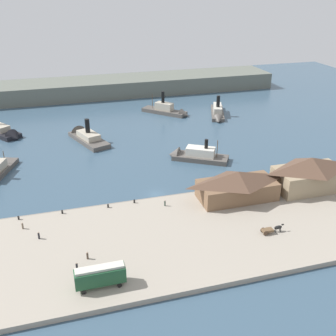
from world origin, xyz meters
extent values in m
plane|color=#385166|center=(0.00, 0.00, 0.00)|extent=(320.00, 320.00, 0.00)
cube|color=#9E9384|center=(0.00, -22.00, 0.60)|extent=(110.00, 36.00, 1.20)
cube|color=gray|center=(0.00, -3.60, 0.50)|extent=(110.00, 0.80, 1.00)
cube|color=brown|center=(19.52, -10.07, 3.59)|extent=(20.20, 9.38, 4.77)
pyramid|color=brown|center=(19.52, -10.07, 7.46)|extent=(20.60, 9.85, 2.97)
cube|color=#998466|center=(40.74, -10.58, 4.16)|extent=(18.65, 10.07, 5.92)
pyramid|color=brown|center=(40.74, -10.58, 8.80)|extent=(19.02, 10.57, 3.37)
cube|color=#1E4C2D|center=(-19.62, -34.18, 3.64)|extent=(9.47, 2.68, 3.07)
cube|color=beige|center=(-19.62, -34.18, 5.42)|extent=(9.09, 1.88, 0.50)
cylinder|color=black|center=(-16.31, -32.84, 1.65)|extent=(0.90, 0.18, 0.90)
cylinder|color=black|center=(-16.31, -35.52, 1.65)|extent=(0.90, 0.18, 0.90)
cylinder|color=black|center=(-22.94, -32.84, 1.65)|extent=(0.90, 0.18, 0.90)
cylinder|color=black|center=(-22.94, -35.52, 1.65)|extent=(0.90, 0.18, 0.90)
cube|color=brown|center=(19.22, -27.16, 2.05)|extent=(2.57, 1.45, 0.50)
cylinder|color=#4C3828|center=(18.45, -26.44, 1.80)|extent=(1.20, 0.10, 1.20)
cylinder|color=#4C3828|center=(18.45, -27.88, 1.80)|extent=(1.20, 0.10, 1.20)
ellipsoid|color=black|center=(21.91, -27.16, 2.30)|extent=(2.00, 0.70, 0.90)
ellipsoid|color=black|center=(23.01, -27.16, 2.85)|extent=(0.70, 0.32, 0.44)
cylinder|color=black|center=(22.51, -26.96, 1.70)|extent=(0.16, 0.16, 1.00)
cylinder|color=black|center=(22.51, -27.36, 1.70)|extent=(0.16, 0.16, 1.00)
cylinder|color=black|center=(21.31, -26.96, 1.70)|extent=(0.16, 0.16, 1.00)
cylinder|color=black|center=(21.31, -27.36, 1.70)|extent=(0.16, 0.16, 1.00)
cylinder|color=#6B5B4C|center=(-34.44, -9.59, 1.90)|extent=(0.41, 0.41, 1.39)
sphere|color=#CCA889|center=(-34.44, -9.59, 2.72)|extent=(0.25, 0.25, 0.25)
cylinder|color=#4C3D33|center=(-21.16, -25.12, 1.93)|extent=(0.43, 0.43, 1.46)
sphere|color=#CCA889|center=(-21.16, -25.12, 2.79)|extent=(0.27, 0.27, 0.27)
cylinder|color=#232328|center=(-23.56, -28.08, 1.94)|extent=(0.43, 0.43, 1.47)
sphere|color=#CCA889|center=(-23.56, -28.08, 2.81)|extent=(0.27, 0.27, 0.27)
cylinder|color=#232328|center=(-30.82, -14.80, 1.94)|extent=(0.43, 0.43, 1.47)
sphere|color=#CCA889|center=(-30.82, -14.80, 2.81)|extent=(0.27, 0.27, 0.27)
cylinder|color=#3D4C42|center=(0.16, -8.70, 1.89)|extent=(0.40, 0.40, 1.38)
sphere|color=#CCA889|center=(0.16, -8.70, 2.71)|extent=(0.25, 0.25, 0.25)
cylinder|color=black|center=(-13.94, -5.49, 1.65)|extent=(0.44, 0.44, 0.90)
cylinder|color=black|center=(-25.27, -5.22, 1.65)|extent=(0.44, 0.44, 0.90)
cylinder|color=black|center=(-35.54, -5.13, 1.65)|extent=(0.44, 0.44, 0.90)
cylinder|color=black|center=(-7.05, -5.02, 1.65)|extent=(0.44, 0.44, 0.90)
cube|color=#514C47|center=(44.24, 62.64, 0.73)|extent=(12.22, 21.63, 1.47)
cone|color=#514C47|center=(40.55, 52.73, 0.73)|extent=(5.67, 5.19, 4.64)
cube|color=beige|center=(44.24, 62.64, 2.78)|extent=(7.13, 11.83, 2.63)
cylinder|color=black|center=(43.57, 60.84, 6.50)|extent=(1.50, 1.50, 4.80)
cylinder|color=brown|center=(46.46, 68.59, 3.58)|extent=(0.24, 0.24, 4.23)
cube|color=#514C47|center=(-13.33, 45.20, 0.79)|extent=(13.66, 21.60, 1.58)
cone|color=#514C47|center=(-16.95, 54.78, 0.79)|extent=(7.09, 5.63, 6.18)
cube|color=#B2A893|center=(-13.33, 45.20, 2.60)|extent=(8.13, 11.07, 2.04)
cylinder|color=black|center=(-13.42, 45.43, 6.12)|extent=(1.68, 1.68, 4.98)
cube|color=#514C47|center=(19.96, 18.57, 0.78)|extent=(18.59, 14.78, 1.55)
cone|color=#514C47|center=(12.32, 23.27, 0.78)|extent=(5.73, 6.53, 5.67)
cube|color=silver|center=(19.96, 18.57, 2.95)|extent=(10.03, 8.41, 2.80)
cylinder|color=black|center=(21.48, 17.63, 5.85)|extent=(1.15, 1.15, 3.01)
cylinder|color=brown|center=(24.55, 15.74, 4.50)|extent=(0.24, 0.24, 5.90)
cube|color=#514C47|center=(22.38, 70.78, 0.82)|extent=(18.09, 18.34, 1.64)
cone|color=#514C47|center=(29.46, 63.52, 0.82)|extent=(6.08, 6.06, 4.94)
cube|color=#B2A893|center=(22.38, 70.78, 3.22)|extent=(8.03, 8.10, 3.17)
cylinder|color=black|center=(21.95, 71.23, 7.28)|extent=(1.38, 1.38, 4.95)
cylinder|color=brown|center=(18.13, 75.13, 4.77)|extent=(0.24, 0.24, 6.28)
cube|color=black|center=(-45.26, 62.93, 0.85)|extent=(17.00, 20.01, 1.71)
cone|color=black|center=(-39.34, 54.81, 0.85)|extent=(6.79, 6.32, 5.76)
cylinder|color=brown|center=(-40.99, 30.50, 3.47)|extent=(0.24, 0.24, 4.16)
cube|color=#60665B|center=(0.00, 110.00, 4.00)|extent=(180.00, 24.00, 8.00)
camera|label=1|loc=(-24.23, -95.41, 53.93)|focal=43.41mm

